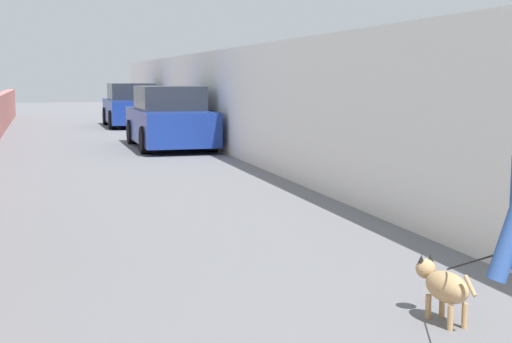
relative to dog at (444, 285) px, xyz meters
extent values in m
plane|color=slate|center=(9.20, 1.33, -0.27)|extent=(80.00, 80.00, 0.00)
cube|color=white|center=(7.20, -1.43, 0.93)|extent=(48.00, 0.30, 2.40)
ellipsoid|color=tan|center=(-0.03, -0.01, -0.01)|extent=(0.44, 0.26, 0.22)
sphere|color=tan|center=(0.25, 0.02, 0.06)|extent=(0.15, 0.15, 0.15)
cone|color=black|center=(0.24, 0.06, 0.14)|extent=(0.05, 0.05, 0.06)
cone|color=black|center=(0.25, -0.02, 0.14)|extent=(0.05, 0.05, 0.06)
cylinder|color=tan|center=(0.10, 0.07, -0.18)|extent=(0.04, 0.04, 0.18)
cylinder|color=tan|center=(0.11, -0.05, -0.18)|extent=(0.04, 0.04, 0.18)
cylinder|color=tan|center=(-0.17, 0.04, -0.18)|extent=(0.04, 0.04, 0.18)
cylinder|color=tan|center=(-0.16, -0.08, -0.18)|extent=(0.04, 0.04, 0.18)
cylinder|color=tan|center=(-0.29, -0.03, 0.07)|extent=(0.14, 0.04, 0.13)
cylinder|color=black|center=(-0.93, 0.25, 0.45)|extent=(1.82, 0.52, 0.66)
cube|color=navy|center=(13.87, -0.28, 0.29)|extent=(4.31, 1.70, 0.80)
cube|color=#262B33|center=(13.87, -0.28, 0.97)|extent=(2.24, 1.50, 0.60)
cylinder|color=black|center=(15.20, 0.51, 0.05)|extent=(0.64, 0.22, 0.64)
cylinder|color=black|center=(15.20, -1.07, 0.05)|extent=(0.64, 0.22, 0.64)
cylinder|color=black|center=(12.53, 0.51, 0.05)|extent=(0.64, 0.22, 0.64)
cylinder|color=black|center=(12.53, -1.07, 0.05)|extent=(0.64, 0.22, 0.64)
cube|color=navy|center=(22.26, -0.28, 0.29)|extent=(3.99, 1.70, 0.80)
cube|color=#262B33|center=(22.26, -0.28, 0.97)|extent=(2.07, 1.50, 0.60)
cylinder|color=black|center=(23.50, 0.51, 0.05)|extent=(0.64, 0.22, 0.64)
cylinder|color=black|center=(23.50, -1.07, 0.05)|extent=(0.64, 0.22, 0.64)
cylinder|color=black|center=(21.03, 0.51, 0.05)|extent=(0.64, 0.22, 0.64)
cylinder|color=black|center=(21.03, -1.07, 0.05)|extent=(0.64, 0.22, 0.64)
camera|label=1|loc=(-4.67, 2.75, 1.50)|focal=52.45mm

